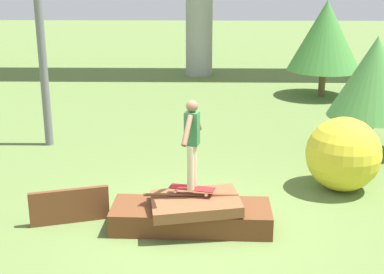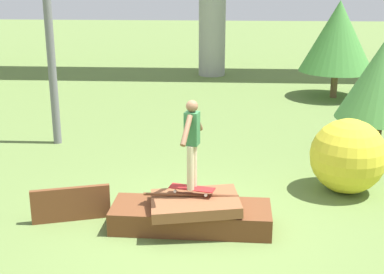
{
  "view_description": "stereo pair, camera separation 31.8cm",
  "coord_description": "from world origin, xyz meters",
  "px_view_note": "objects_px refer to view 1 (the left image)",
  "views": [
    {
      "loc": [
        0.2,
        -8.28,
        4.2
      ],
      "look_at": [
        0.01,
        0.05,
        1.6
      ],
      "focal_mm": 50.0,
      "sensor_mm": 36.0,
      "label": 1
    },
    {
      "loc": [
        0.51,
        -8.26,
        4.2
      ],
      "look_at": [
        0.01,
        0.05,
        1.6
      ],
      "focal_mm": 50.0,
      "sensor_mm": 36.0,
      "label": 2
    }
  ],
  "objects_px": {
    "skateboard": "(192,188)",
    "tree_behind_right": "(374,77)",
    "skater": "(192,139)",
    "tree_behind_left": "(325,36)",
    "bush_yellow_flowering": "(343,154)"
  },
  "relations": [
    {
      "from": "tree_behind_left",
      "to": "bush_yellow_flowering",
      "type": "distance_m",
      "value": 8.6
    },
    {
      "from": "skateboard",
      "to": "tree_behind_left",
      "type": "distance_m",
      "value": 11.05
    },
    {
      "from": "skateboard",
      "to": "tree_behind_right",
      "type": "distance_m",
      "value": 5.93
    },
    {
      "from": "skateboard",
      "to": "tree_behind_right",
      "type": "xyz_separation_m",
      "value": [
        4.17,
        4.07,
        1.13
      ]
    },
    {
      "from": "skater",
      "to": "tree_behind_left",
      "type": "distance_m",
      "value": 10.98
    },
    {
      "from": "bush_yellow_flowering",
      "to": "skater",
      "type": "bearing_deg",
      "value": -150.11
    },
    {
      "from": "skateboard",
      "to": "skater",
      "type": "height_order",
      "value": "skater"
    },
    {
      "from": "tree_behind_right",
      "to": "bush_yellow_flowering",
      "type": "relative_size",
      "value": 1.89
    },
    {
      "from": "skateboard",
      "to": "bush_yellow_flowering",
      "type": "bearing_deg",
      "value": 29.89
    },
    {
      "from": "tree_behind_right",
      "to": "bush_yellow_flowering",
      "type": "xyz_separation_m",
      "value": [
        -1.22,
        -2.37,
        -1.09
      ]
    },
    {
      "from": "tree_behind_right",
      "to": "bush_yellow_flowering",
      "type": "distance_m",
      "value": 2.88
    },
    {
      "from": "skater",
      "to": "bush_yellow_flowering",
      "type": "xyz_separation_m",
      "value": [
        2.95,
        1.7,
        -0.83
      ]
    },
    {
      "from": "skater",
      "to": "tree_behind_right",
      "type": "distance_m",
      "value": 5.83
    },
    {
      "from": "tree_behind_left",
      "to": "bush_yellow_flowering",
      "type": "relative_size",
      "value": 2.22
    },
    {
      "from": "skater",
      "to": "tree_behind_right",
      "type": "bearing_deg",
      "value": 44.28
    }
  ]
}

